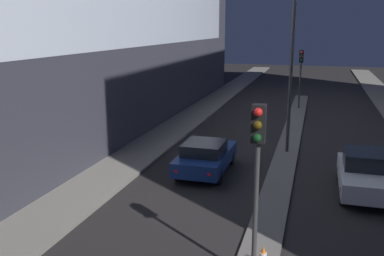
% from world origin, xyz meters
% --- Properties ---
extents(median_strip, '(1.12, 32.58, 0.10)m').
position_xyz_m(median_strip, '(0.00, 17.29, 0.05)').
color(median_strip, '#66605B').
rests_on(median_strip, ground).
extents(traffic_light_near, '(0.32, 0.42, 4.38)m').
position_xyz_m(traffic_light_near, '(0.00, 3.66, 3.32)').
color(traffic_light_near, '#383838').
rests_on(traffic_light_near, median_strip).
extents(traffic_light_mid, '(0.32, 0.42, 4.38)m').
position_xyz_m(traffic_light_mid, '(0.00, 27.14, 3.32)').
color(traffic_light_mid, '#383838').
rests_on(traffic_light_mid, median_strip).
extents(street_lamp, '(0.55, 0.55, 8.18)m').
position_xyz_m(street_lamp, '(0.00, 15.12, 5.84)').
color(street_lamp, '#383838').
rests_on(street_lamp, median_strip).
extents(traffic_cone_far, '(0.41, 0.41, 0.54)m').
position_xyz_m(traffic_cone_far, '(0.17, 4.27, 0.37)').
color(traffic_cone_far, black).
rests_on(traffic_cone_far, median_strip).
extents(car_left_lane, '(1.94, 4.18, 1.43)m').
position_xyz_m(car_left_lane, '(-3.20, 11.20, 0.74)').
color(car_left_lane, navy).
rests_on(car_left_lane, ground).
extents(car_right_lane, '(1.84, 4.08, 1.58)m').
position_xyz_m(car_right_lane, '(3.20, 10.60, 0.79)').
color(car_right_lane, silver).
rests_on(car_right_lane, ground).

